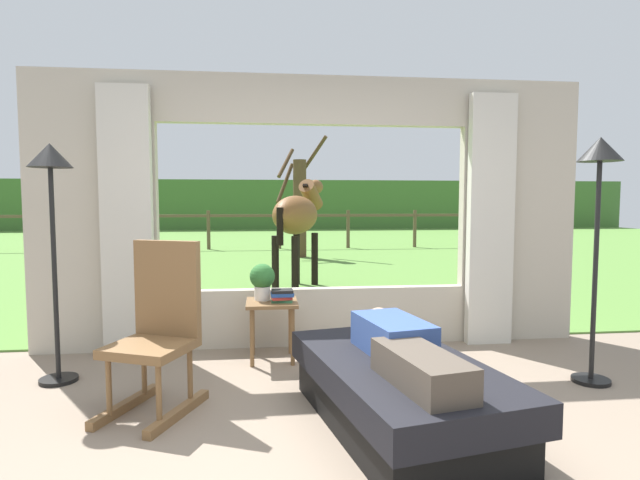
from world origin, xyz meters
The scene contains 17 objects.
ground_plane centered at (0.00, 0.00, 0.00)m, with size 12.00×12.00×0.00m, color gray.
back_wall_with_window centered at (0.00, 2.26, 1.25)m, with size 5.20×0.12×2.55m.
curtain_panel_left centered at (-1.69, 2.12, 1.20)m, with size 0.44×0.10×2.40m, color beige.
curtain_panel_right centered at (1.69, 2.12, 1.20)m, with size 0.44×0.10×2.40m, color beige.
outdoor_pasture_lawn centered at (0.00, 13.16, 0.01)m, with size 36.00×21.68×0.02m, color #568438.
distant_hill_ridge centered at (0.00, 23.00, 1.20)m, with size 36.00×2.00×2.40m, color #406A2F.
recliner_sofa centered at (0.32, 0.40, 0.22)m, with size 1.22×1.84×0.42m.
reclining_person centered at (0.32, 0.36, 0.52)m, with size 0.45×1.43×0.22m.
rocking_chair centered at (-1.19, 0.87, 0.55)m, with size 0.69×0.81×1.12m.
side_table centered at (-0.42, 1.82, 0.43)m, with size 0.44×0.44×0.52m.
potted_plant centered at (-0.50, 1.88, 0.70)m, with size 0.22×0.22×0.32m.
book_stack centered at (-0.33, 1.76, 0.58)m, with size 0.20×0.15×0.11m.
floor_lamp_left centered at (-2.06, 1.47, 1.47)m, with size 0.32×0.32×1.82m.
floor_lamp_right centered at (2.00, 0.99, 1.50)m, with size 0.32×0.32×1.86m.
horse centered at (0.06, 5.42, 1.16)m, with size 1.12×1.77×1.73m.
pasture_tree centered at (0.41, 9.85, 1.31)m, with size 1.30×0.94×2.97m.
pasture_fence_line centered at (0.00, 12.07, 0.74)m, with size 16.10×0.10×1.10m.
Camera 1 is at (-0.50, -2.56, 1.39)m, focal length 28.61 mm.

